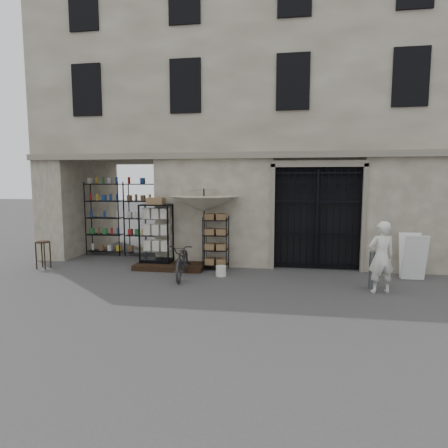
% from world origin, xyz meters
% --- Properties ---
extents(ground, '(80.00, 80.00, 0.00)m').
position_xyz_m(ground, '(0.00, 0.00, 0.00)').
color(ground, black).
rests_on(ground, ground).
extents(main_building, '(14.00, 4.00, 9.00)m').
position_xyz_m(main_building, '(0.00, 4.00, 4.50)').
color(main_building, '#B3AB93').
rests_on(main_building, ground).
extents(shop_recess, '(3.00, 1.70, 3.00)m').
position_xyz_m(shop_recess, '(-4.50, 2.80, 1.50)').
color(shop_recess, black).
rests_on(shop_recess, ground).
extents(shop_shelving, '(2.70, 0.50, 2.50)m').
position_xyz_m(shop_shelving, '(-4.55, 3.30, 1.25)').
color(shop_shelving, black).
rests_on(shop_shelving, ground).
extents(iron_gate, '(2.50, 0.21, 3.00)m').
position_xyz_m(iron_gate, '(1.75, 2.28, 1.50)').
color(iron_gate, black).
rests_on(iron_gate, ground).
extents(step_platform, '(2.00, 0.90, 0.15)m').
position_xyz_m(step_platform, '(-2.40, 1.55, 0.07)').
color(step_platform, black).
rests_on(step_platform, ground).
extents(display_cabinet, '(0.97, 0.76, 1.85)m').
position_xyz_m(display_cabinet, '(-2.86, 1.73, 0.92)').
color(display_cabinet, black).
rests_on(display_cabinet, step_platform).
extents(wire_rack, '(0.72, 0.55, 1.52)m').
position_xyz_m(wire_rack, '(-1.08, 1.69, 0.74)').
color(wire_rack, black).
rests_on(wire_rack, ground).
extents(market_umbrella, '(2.26, 2.27, 2.78)m').
position_xyz_m(market_umbrella, '(-1.42, 1.68, 2.00)').
color(market_umbrella, black).
rests_on(market_umbrella, ground).
extents(white_bucket, '(0.29, 0.29, 0.27)m').
position_xyz_m(white_bucket, '(-0.81, 0.97, 0.13)').
color(white_bucket, silver).
rests_on(white_bucket, ground).
extents(bicycle, '(0.72, 0.99, 1.76)m').
position_xyz_m(bicycle, '(-1.78, 0.65, 0.00)').
color(bicycle, black).
rests_on(bicycle, ground).
extents(wooden_stool, '(0.42, 0.42, 0.79)m').
position_xyz_m(wooden_stool, '(-6.05, 1.04, 0.42)').
color(wooden_stool, black).
rests_on(wooden_stool, ground).
extents(steel_bollard, '(0.20, 0.20, 0.87)m').
position_xyz_m(steel_bollard, '(2.90, 0.38, 0.43)').
color(steel_bollard, slate).
rests_on(steel_bollard, ground).
extents(shopkeeper, '(0.93, 1.72, 0.39)m').
position_xyz_m(shopkeeper, '(3.00, 0.06, 0.00)').
color(shopkeeper, silver).
rests_on(shopkeeper, ground).
extents(easel_sign, '(0.56, 0.64, 1.17)m').
position_xyz_m(easel_sign, '(4.09, 1.36, 0.60)').
color(easel_sign, silver).
rests_on(easel_sign, ground).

